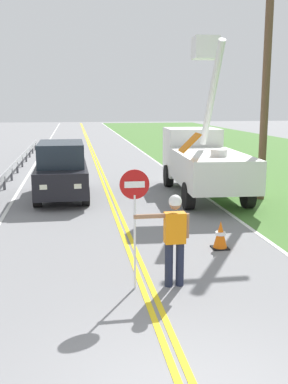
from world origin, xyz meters
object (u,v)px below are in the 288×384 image
Objects in this scene: flagger_worker at (174,235)px; traffic_cone_lead at (220,235)px; utility_pole_near at (266,76)px; stop_sign_paddle at (135,202)px; utility_bucket_truck at (202,158)px; oncoming_suv_nearest at (62,170)px.

traffic_cone_lead is at bearing 52.12° from flagger_worker.
stop_sign_paddle is at bearing -127.25° from utility_pole_near.
stop_sign_paddle is at bearing -113.43° from utility_bucket_truck.
oncoming_suv_nearest reaches higher than flagger_worker.
traffic_cone_lead is (2.41, 2.12, -1.37)m from stop_sign_paddle.
flagger_worker is 2.61× the size of traffic_cone_lead.
oncoming_suv_nearest is (-5.38, 0.05, -0.37)m from utility_bucket_truck.
utility_pole_near is (7.31, -1.30, 3.40)m from oncoming_suv_nearest.
utility_pole_near reaches higher than traffic_cone_lead.
traffic_cone_lead is (-1.41, -6.68, -1.09)m from utility_bucket_truck.
stop_sign_paddle is at bearing -79.95° from oncoming_suv_nearest.
utility_bucket_truck is (3.81, 8.80, -0.28)m from stop_sign_paddle.
traffic_cone_lead is at bearing 41.31° from stop_sign_paddle.
traffic_cone_lead is (-3.33, -5.43, -4.12)m from utility_pole_near.
utility_pole_near is 7.59m from traffic_cone_lead.
flagger_worker is 9.14m from oncoming_suv_nearest.
stop_sign_paddle is 0.27× the size of utility_pole_near.
utility_bucket_truck reaches higher than traffic_cone_lead.
flagger_worker is at bearing -123.40° from utility_pole_near.
utility_bucket_truck reaches higher than flagger_worker.
flagger_worker is 0.40× the size of oncoming_suv_nearest.
utility_bucket_truck is 5.39m from oncoming_suv_nearest.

